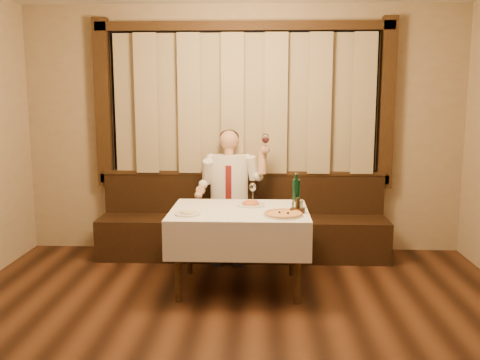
{
  "coord_description": "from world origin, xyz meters",
  "views": [
    {
      "loc": [
        0.19,
        -3.13,
        1.82
      ],
      "look_at": [
        0.0,
        1.9,
        1.0
      ],
      "focal_mm": 40.0,
      "sensor_mm": 36.0,
      "label": 1
    }
  ],
  "objects_px": {
    "green_bottle": "(296,193)",
    "cruet_caddy": "(297,208)",
    "dining_table": "(239,220)",
    "pizza": "(283,214)",
    "seated_man": "(229,185)",
    "pasta_red": "(251,202)",
    "banquette": "(243,228)",
    "pasta_cream": "(188,211)"
  },
  "relations": [
    {
      "from": "green_bottle",
      "to": "cruet_caddy",
      "type": "distance_m",
      "value": 0.22
    },
    {
      "from": "dining_table",
      "to": "pizza",
      "type": "height_order",
      "value": "pizza"
    },
    {
      "from": "pizza",
      "to": "seated_man",
      "type": "bearing_deg",
      "value": 114.71
    },
    {
      "from": "pasta_red",
      "to": "banquette",
      "type": "bearing_deg",
      "value": 96.89
    },
    {
      "from": "dining_table",
      "to": "pizza",
      "type": "distance_m",
      "value": 0.48
    },
    {
      "from": "banquette",
      "to": "pasta_cream",
      "type": "distance_m",
      "value": 1.41
    },
    {
      "from": "dining_table",
      "to": "pasta_cream",
      "type": "xyz_separation_m",
      "value": [
        -0.45,
        -0.23,
        0.14
      ]
    },
    {
      "from": "dining_table",
      "to": "pasta_red",
      "type": "height_order",
      "value": "pasta_red"
    },
    {
      "from": "banquette",
      "to": "dining_table",
      "type": "height_order",
      "value": "banquette"
    },
    {
      "from": "pizza",
      "to": "cruet_caddy",
      "type": "height_order",
      "value": "cruet_caddy"
    },
    {
      "from": "dining_table",
      "to": "pizza",
      "type": "bearing_deg",
      "value": -31.56
    },
    {
      "from": "pasta_red",
      "to": "dining_table",
      "type": "bearing_deg",
      "value": -121.09
    },
    {
      "from": "dining_table",
      "to": "pasta_cream",
      "type": "height_order",
      "value": "pasta_cream"
    },
    {
      "from": "green_bottle",
      "to": "dining_table",
      "type": "bearing_deg",
      "value": -171.63
    },
    {
      "from": "pizza",
      "to": "green_bottle",
      "type": "distance_m",
      "value": 0.37
    },
    {
      "from": "cruet_caddy",
      "to": "dining_table",
      "type": "bearing_deg",
      "value": -171.5
    },
    {
      "from": "dining_table",
      "to": "pasta_cream",
      "type": "relative_size",
      "value": 5.54
    },
    {
      "from": "pasta_cream",
      "to": "cruet_caddy",
      "type": "height_order",
      "value": "cruet_caddy"
    },
    {
      "from": "green_bottle",
      "to": "seated_man",
      "type": "height_order",
      "value": "seated_man"
    },
    {
      "from": "dining_table",
      "to": "green_bottle",
      "type": "height_order",
      "value": "green_bottle"
    },
    {
      "from": "dining_table",
      "to": "banquette",
      "type": "bearing_deg",
      "value": 90.0
    },
    {
      "from": "pizza",
      "to": "pasta_cream",
      "type": "relative_size",
      "value": 1.54
    },
    {
      "from": "pizza",
      "to": "seated_man",
      "type": "distance_m",
      "value": 1.3
    },
    {
      "from": "pasta_cream",
      "to": "green_bottle",
      "type": "height_order",
      "value": "green_bottle"
    },
    {
      "from": "dining_table",
      "to": "pasta_red",
      "type": "relative_size",
      "value": 4.66
    },
    {
      "from": "green_bottle",
      "to": "pasta_red",
      "type": "bearing_deg",
      "value": 167.72
    },
    {
      "from": "dining_table",
      "to": "seated_man",
      "type": "distance_m",
      "value": 0.96
    },
    {
      "from": "pasta_red",
      "to": "pasta_cream",
      "type": "xyz_separation_m",
      "value": [
        -0.55,
        -0.4,
        -0.01
      ]
    },
    {
      "from": "pizza",
      "to": "cruet_caddy",
      "type": "relative_size",
      "value": 2.57
    },
    {
      "from": "green_bottle",
      "to": "seated_man",
      "type": "relative_size",
      "value": 0.23
    },
    {
      "from": "banquette",
      "to": "pasta_cream",
      "type": "relative_size",
      "value": 13.95
    },
    {
      "from": "banquette",
      "to": "green_bottle",
      "type": "bearing_deg",
      "value": -60.73
    },
    {
      "from": "dining_table",
      "to": "cruet_caddy",
      "type": "height_order",
      "value": "cruet_caddy"
    },
    {
      "from": "seated_man",
      "to": "pasta_red",
      "type": "bearing_deg",
      "value": -71.99
    },
    {
      "from": "pasta_cream",
      "to": "cruet_caddy",
      "type": "bearing_deg",
      "value": 6.68
    },
    {
      "from": "banquette",
      "to": "seated_man",
      "type": "xyz_separation_m",
      "value": [
        -0.14,
        -0.09,
        0.52
      ]
    },
    {
      "from": "green_bottle",
      "to": "cruet_caddy",
      "type": "xyz_separation_m",
      "value": [
        0.0,
        -0.19,
        -0.09
      ]
    },
    {
      "from": "pizza",
      "to": "seated_man",
      "type": "xyz_separation_m",
      "value": [
        -0.54,
        1.18,
        0.05
      ]
    },
    {
      "from": "dining_table",
      "to": "seated_man",
      "type": "height_order",
      "value": "seated_man"
    },
    {
      "from": "cruet_caddy",
      "to": "banquette",
      "type": "bearing_deg",
      "value": 135.74
    },
    {
      "from": "pasta_cream",
      "to": "green_bottle",
      "type": "xyz_separation_m",
      "value": [
        0.98,
        0.31,
        0.11
      ]
    },
    {
      "from": "dining_table",
      "to": "seated_man",
      "type": "bearing_deg",
      "value": 98.82
    }
  ]
}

